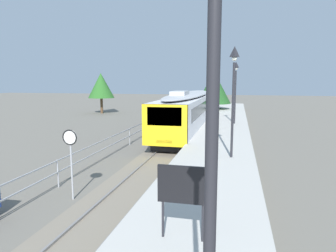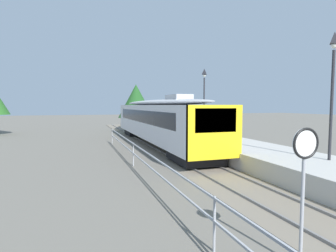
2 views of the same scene
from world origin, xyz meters
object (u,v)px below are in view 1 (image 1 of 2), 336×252
Objects in this scene: commuter_train at (189,108)px; platform_lamp_mid_platform at (234,81)px; platform_notice_board at (183,187)px; platform_lamp_near_end at (213,83)px; platform_lamp_far_end at (236,81)px; speed_limit_sign at (70,147)px.

commuter_train is 13.11m from platform_lamp_mid_platform.
platform_lamp_near_end is at bearing -76.22° from platform_notice_board.
platform_lamp_near_end reaches higher than commuter_train.
speed_limit_sign is at bearing -109.71° from platform_lamp_far_end.
platform_lamp_near_end is 2.97× the size of platform_notice_board.
platform_lamp_mid_platform is 1.91× the size of speed_limit_sign.
platform_notice_board is at bearing -35.12° from speed_limit_sign.
platform_lamp_far_end reaches higher than platform_notice_board.
platform_lamp_far_end is (0.00, 24.22, 0.00)m from platform_lamp_near_end.
commuter_train is 16.98m from speed_limit_sign.
platform_lamp_far_end is at bearing 90.00° from platform_lamp_near_end.
platform_lamp_mid_platform is 12.11m from platform_lamp_far_end.
commuter_train is 6.98× the size of speed_limit_sign.
commuter_train is 3.66× the size of platform_lamp_far_end.
platform_lamp_far_end reaches higher than commuter_train.
platform_lamp_mid_platform and platform_lamp_far_end have the same top height.
platform_notice_board is (-0.96, 3.92, -2.44)m from platform_lamp_near_end.
platform_lamp_near_end is (4.04, -24.33, 2.48)m from commuter_train.
platform_notice_board is at bearing -92.71° from platform_lamp_far_end.
platform_lamp_mid_platform is at bearing -71.72° from commuter_train.
platform_lamp_far_end is 17.97m from speed_limit_sign.
platform_lamp_far_end reaches higher than speed_limit_sign.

